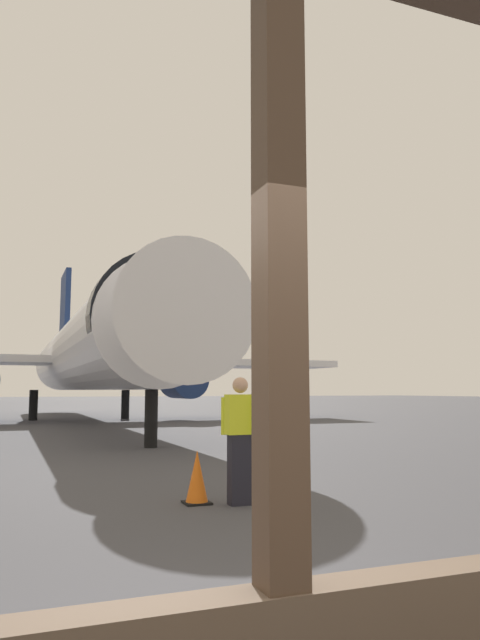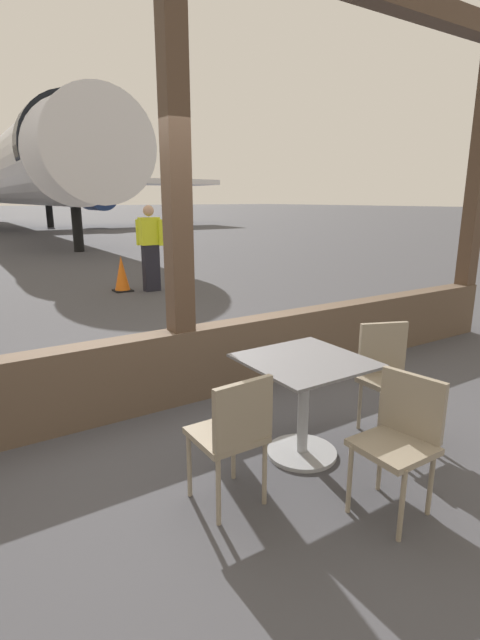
# 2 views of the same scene
# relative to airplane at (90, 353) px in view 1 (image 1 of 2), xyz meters

# --- Properties ---
(ground_plane) EXTENTS (220.00, 220.00, 0.00)m
(ground_plane) POSITION_rel_airplane_xyz_m (-2.57, 12.57, -3.36)
(ground_plane) COLOR #424247
(window_frame) EXTENTS (9.05, 0.24, 3.99)m
(window_frame) POSITION_rel_airplane_xyz_m (-2.57, -27.43, -1.99)
(window_frame) COLOR brown
(window_frame) RESTS_ON ground
(airplane) EXTENTS (28.12, 34.37, 10.16)m
(airplane) POSITION_rel_airplane_xyz_m (0.00, 0.00, 0.00)
(airplane) COLOR silver
(airplane) RESTS_ON ground
(ground_crew_worker) EXTENTS (0.45, 0.41, 1.74)m
(ground_crew_worker) POSITION_rel_airplane_xyz_m (-0.69, -22.11, -2.45)
(ground_crew_worker) COLOR black
(ground_crew_worker) RESTS_ON ground
(traffic_cone) EXTENTS (0.36, 0.36, 0.73)m
(traffic_cone) POSITION_rel_airplane_xyz_m (-1.22, -21.82, -3.01)
(traffic_cone) COLOR orange
(traffic_cone) RESTS_ON ground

